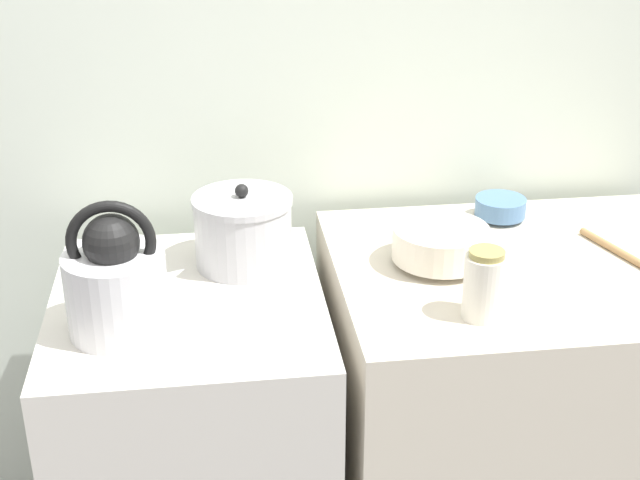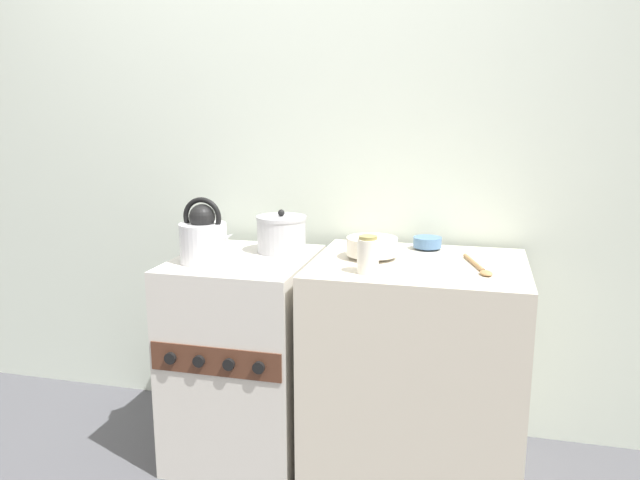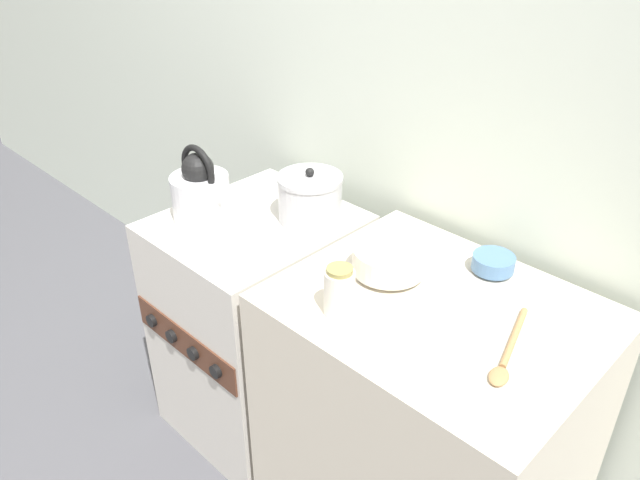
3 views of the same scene
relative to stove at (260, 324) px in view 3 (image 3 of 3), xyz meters
name	(u,v)px [view 3 (image 3 of 3)]	position (x,y,z in m)	size (l,w,h in m)	color
ground_plane	(202,455)	(0.00, -0.31, -0.42)	(12.00, 12.00, 0.00)	#4C4C51
wall_back	(345,68)	(0.00, 0.42, 0.83)	(7.00, 0.06, 2.50)	silver
stove	(260,324)	(0.00, 0.00, 0.00)	(0.53, 0.63, 0.84)	beige
counter	(425,426)	(0.70, 0.02, 0.01)	(0.80, 0.65, 0.86)	beige
kettle	(201,192)	(-0.12, -0.11, 0.52)	(0.22, 0.18, 0.26)	silver
cooking_pot	(310,198)	(0.12, 0.14, 0.50)	(0.21, 0.21, 0.18)	#B2B2B7
enamel_bowl	(389,260)	(0.52, 0.04, 0.49)	(0.20, 0.20, 0.08)	beige
small_ceramic_bowl	(493,263)	(0.71, 0.25, 0.47)	(0.12, 0.12, 0.05)	#4C729E
storage_jar	(339,292)	(0.54, -0.18, 0.51)	(0.08, 0.08, 0.13)	silver
wooden_spoon	(508,353)	(0.92, -0.03, 0.45)	(0.11, 0.29, 0.02)	#A37A4C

